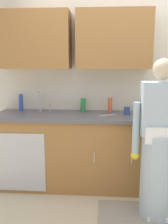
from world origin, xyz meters
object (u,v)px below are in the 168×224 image
(bottle_water_short, at_px, (83,105))
(cup_by_sink, at_px, (127,111))
(knife_on_counter, at_px, (108,115))
(bottle_soap, at_px, (143,107))
(sink, at_px, (41,115))
(bottle_water_tall, at_px, (21,103))
(person_at_sink, at_px, (158,153))
(bottle_dish_liquid, at_px, (110,105))

(bottle_water_short, height_order, cup_by_sink, bottle_water_short)
(bottle_water_short, height_order, knife_on_counter, bottle_water_short)
(cup_by_sink, bearing_deg, knife_on_counter, -168.65)
(bottle_soap, bearing_deg, sink, -173.49)
(sink, height_order, bottle_soap, sink)
(bottle_water_short, distance_m, cup_by_sink, 0.59)
(bottle_soap, height_order, knife_on_counter, bottle_soap)
(bottle_water_tall, height_order, bottle_soap, bottle_water_tall)
(person_at_sink, xyz_separation_m, bottle_water_tall, (-1.65, 0.81, 0.36))
(bottle_soap, relative_size, knife_on_counter, 0.67)
(person_at_sink, distance_m, bottle_water_tall, 1.87)
(person_at_sink, height_order, bottle_dish_liquid, person_at_sink)
(sink, bearing_deg, bottle_dish_liquid, 8.90)
(person_at_sink, bearing_deg, bottle_water_short, 134.54)
(cup_by_sink, bearing_deg, person_at_sink, -67.96)
(bottle_water_tall, xyz_separation_m, bottle_water_short, (0.83, 0.02, -0.03))
(bottle_soap, height_order, bottle_water_short, bottle_water_short)
(person_at_sink, relative_size, knife_on_counter, 6.75)
(sink, xyz_separation_m, bottle_water_short, (0.52, 0.19, 0.10))
(bottle_water_short, bearing_deg, bottle_soap, -2.86)
(person_at_sink, distance_m, knife_on_counter, 0.83)
(bottle_water_tall, height_order, knife_on_counter, bottle_water_tall)
(bottle_dish_liquid, xyz_separation_m, knife_on_counter, (-0.03, -0.18, -0.09))
(bottle_water_tall, bearing_deg, bottle_soap, -0.60)
(sink, relative_size, cup_by_sink, 5.07)
(bottle_water_short, bearing_deg, person_at_sink, -45.46)
(bottle_dish_liquid, bearing_deg, knife_on_counter, -100.70)
(bottle_water_tall, distance_m, cup_by_sink, 1.40)
(bottle_water_tall, relative_size, knife_on_counter, 0.93)
(bottle_soap, xyz_separation_m, cup_by_sink, (-0.22, -0.14, -0.03))
(cup_by_sink, xyz_separation_m, knife_on_counter, (-0.24, -0.05, -0.05))
(bottle_soap, height_order, bottle_dish_liquid, bottle_dish_liquid)
(bottle_soap, xyz_separation_m, bottle_dish_liquid, (-0.42, -0.01, 0.02))
(bottle_dish_liquid, xyz_separation_m, cup_by_sink, (0.20, -0.13, -0.05))
(person_at_sink, bearing_deg, cup_by_sink, 112.04)
(bottle_dish_liquid, relative_size, cup_by_sink, 1.95)
(person_at_sink, height_order, cup_by_sink, person_at_sink)
(bottle_water_tall, relative_size, bottle_soap, 1.38)
(sink, xyz_separation_m, bottle_dish_liquid, (0.88, 0.14, 0.11))
(sink, relative_size, knife_on_counter, 2.08)
(person_at_sink, distance_m, bottle_soap, 0.86)
(bottle_water_short, distance_m, knife_on_counter, 0.40)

